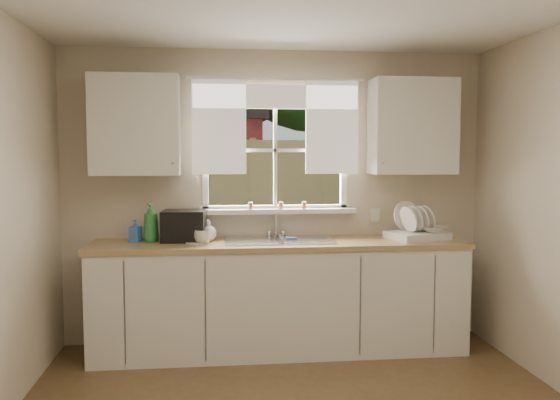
{
  "coord_description": "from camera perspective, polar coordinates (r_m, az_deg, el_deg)",
  "views": [
    {
      "loc": [
        -0.52,
        -3.07,
        1.63
      ],
      "look_at": [
        0.0,
        1.65,
        1.25
      ],
      "focal_mm": 38.0,
      "sensor_mm": 36.0,
      "label": 1
    }
  ],
  "objects": [
    {
      "name": "sink",
      "position": [
        4.87,
        -0.08,
        -4.78
      ],
      "size": [
        0.88,
        0.52,
        0.4
      ],
      "color": "#B7B7BC",
      "rests_on": "countertop"
    },
    {
      "name": "room_walls",
      "position": [
        3.07,
        3.54,
        -2.81
      ],
      "size": [
        3.62,
        4.02,
        2.5
      ],
      "color": "beige",
      "rests_on": "ground"
    },
    {
      "name": "soap_bottle_a",
      "position": [
        4.9,
        -12.33,
        -2.1
      ],
      "size": [
        0.16,
        0.16,
        0.32
      ],
      "primitive_type": "imported",
      "rotation": [
        0.0,
        0.0,
        -0.35
      ],
      "color": "#2C873B",
      "rests_on": "countertop"
    },
    {
      "name": "soap_bottle_c",
      "position": [
        4.89,
        -6.93,
        -2.91
      ],
      "size": [
        0.17,
        0.17,
        0.17
      ],
      "primitive_type": "imported",
      "rotation": [
        0.0,
        0.0,
        -0.28
      ],
      "color": "#F2EFC7",
      "rests_on": "countertop"
    },
    {
      "name": "cup",
      "position": [
        4.75,
        -7.45,
        -3.52
      ],
      "size": [
        0.16,
        0.16,
        0.11
      ],
      "primitive_type": "imported",
      "rotation": [
        0.0,
        0.0,
        0.21
      ],
      "color": "beige",
      "rests_on": "countertop"
    },
    {
      "name": "black_appliance",
      "position": [
        4.89,
        -9.2,
        -2.46
      ],
      "size": [
        0.37,
        0.33,
        0.25
      ],
      "primitive_type": "cube",
      "rotation": [
        0.0,
        0.0,
        -0.09
      ],
      "color": "black",
      "rests_on": "countertop"
    },
    {
      "name": "window",
      "position": [
        5.1,
        -0.44,
        2.96
      ],
      "size": [
        1.38,
        0.16,
        1.06
      ],
      "color": "white",
      "rests_on": "room_walls"
    },
    {
      "name": "upper_cabinet_left",
      "position": [
        4.94,
        -13.72,
        7.0
      ],
      "size": [
        0.7,
        0.33,
        0.8
      ],
      "primitive_type": "cube",
      "color": "silver",
      "rests_on": "room_walls"
    },
    {
      "name": "wall_outlet",
      "position": [
        5.27,
        9.14,
        -1.46
      ],
      "size": [
        0.08,
        0.01,
        0.12
      ],
      "primitive_type": "cube",
      "color": "beige",
      "rests_on": "room_walls"
    },
    {
      "name": "countertop",
      "position": [
        4.83,
        -0.04,
        -4.23
      ],
      "size": [
        3.04,
        0.65,
        0.04
      ],
      "primitive_type": "cube",
      "color": "#A88854",
      "rests_on": "base_cabinets"
    },
    {
      "name": "base_cabinets",
      "position": [
        4.92,
        -0.04,
        -9.47
      ],
      "size": [
        3.0,
        0.62,
        0.87
      ],
      "primitive_type": "cube",
      "color": "silver",
      "rests_on": "ground"
    },
    {
      "name": "saucer",
      "position": [
        4.79,
        -8.01,
        -4.04
      ],
      "size": [
        0.19,
        0.19,
        0.01
      ],
      "primitive_type": "cylinder",
      "color": "silver",
      "rests_on": "countertop"
    },
    {
      "name": "soap_bottle_b",
      "position": [
        4.95,
        -13.75,
        -2.87
      ],
      "size": [
        0.11,
        0.11,
        0.18
      ],
      "primitive_type": "imported",
      "rotation": [
        0.0,
        0.0,
        -0.4
      ],
      "color": "#3877D3",
      "rests_on": "countertop"
    },
    {
      "name": "dish_rack",
      "position": [
        5.08,
        13.0,
        -2.88
      ],
      "size": [
        0.54,
        0.47,
        0.31
      ],
      "color": "silver",
      "rests_on": "countertop"
    },
    {
      "name": "upper_cabinet_right",
      "position": [
        5.18,
        12.63,
        6.91
      ],
      "size": [
        0.7,
        0.33,
        0.8
      ],
      "primitive_type": "cube",
      "color": "silver",
      "rests_on": "room_walls"
    },
    {
      "name": "bowl",
      "position": [
        5.08,
        14.56,
        -2.74
      ],
      "size": [
        0.25,
        0.25,
        0.05
      ],
      "primitive_type": "imported",
      "rotation": [
        0.0,
        0.0,
        0.25
      ],
      "color": "silver",
      "rests_on": "dish_rack"
    },
    {
      "name": "backyard",
      "position": [
        11.68,
        -0.88,
        13.62
      ],
      "size": [
        20.0,
        10.0,
        6.13
      ],
      "color": "#335421",
      "rests_on": "ground"
    },
    {
      "name": "curtains",
      "position": [
        5.05,
        -0.38,
        8.03
      ],
      "size": [
        1.5,
        0.03,
        0.81
      ],
      "color": "white",
      "rests_on": "room_walls"
    },
    {
      "name": "sill_jars",
      "position": [
        5.06,
        -0.14,
        -0.53
      ],
      "size": [
        0.5,
        0.04,
        0.06
      ],
      "color": "brown",
      "rests_on": "window"
    }
  ]
}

